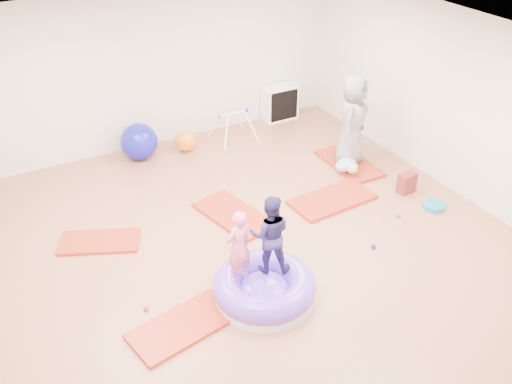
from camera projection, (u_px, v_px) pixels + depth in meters
room at (268, 169)px, 6.94m from camera, size 7.01×8.01×2.81m
gym_mat_front_left at (183, 326)px, 6.59m from camera, size 1.32×0.83×0.05m
gym_mat_mid_left at (100, 242)px, 7.97m from camera, size 1.22×0.95×0.05m
gym_mat_center_back at (234, 215)px, 8.53m from camera, size 0.90×1.39×0.05m
gym_mat_right at (332, 200)px, 8.89m from camera, size 1.36×0.74×0.06m
gym_mat_rear_right at (349, 163)px, 9.88m from camera, size 0.66×1.28×0.05m
inflatable_cushion at (264, 288)px, 6.95m from camera, size 1.26×1.26×0.40m
child_pink at (238, 244)px, 6.57m from camera, size 0.40×0.31×0.97m
child_navy at (270, 231)px, 6.72m from camera, size 0.63×0.59×1.04m
adult_caregiver at (352, 121)px, 9.46m from camera, size 0.91×0.87×1.57m
infant at (347, 166)px, 9.51m from camera, size 0.39×0.40×0.23m
ball_pit_balls at (316, 253)px, 7.74m from camera, size 4.09×1.67×0.07m
exercise_ball_blue at (139, 142)px, 9.93m from camera, size 0.65×0.65×0.65m
exercise_ball_orange at (186, 141)px, 10.25m from camera, size 0.39×0.39×0.39m
infant_play_gym at (233, 122)px, 10.47m from camera, size 0.75×0.71×0.58m
cube_shelf at (280, 103)px, 11.33m from camera, size 0.70×0.34×0.70m
balance_disc at (434, 206)px, 8.73m from camera, size 0.34×0.34×0.08m
backpack at (407, 183)px, 9.05m from camera, size 0.30×0.20×0.33m
yellow_toy at (278, 297)px, 7.03m from camera, size 0.20×0.20×0.03m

